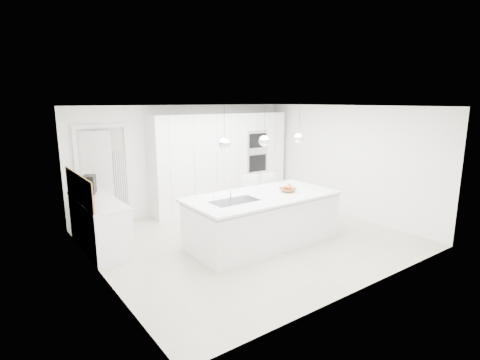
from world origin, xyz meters
TOP-DOWN VIEW (x-y plane):
  - floor at (0.00, 0.00)m, footprint 5.50×5.50m
  - wall_back at (0.00, 2.50)m, footprint 5.50×0.00m
  - wall_left at (-2.75, 0.00)m, footprint 0.00×5.00m
  - ceiling at (0.00, 0.00)m, footprint 5.50×5.50m
  - tall_cabinets at (0.80, 2.20)m, footprint 3.60×0.60m
  - oven_stack at (1.70, 1.89)m, footprint 0.62×0.04m
  - doorway_frame at (-1.95, 2.47)m, footprint 1.11×0.08m
  - hallway_door at (-2.20, 2.42)m, footprint 0.76×0.38m
  - radiator at (-1.63, 2.46)m, footprint 0.32×0.04m
  - left_base_cabinets at (-2.45, 1.20)m, footprint 0.60×1.80m
  - left_worktop at (-2.45, 1.20)m, footprint 0.62×1.82m
  - oak_backsplash at (-2.74, 1.20)m, footprint 0.02×1.80m
  - island_base at (0.10, -0.30)m, footprint 2.80×1.20m
  - island_worktop at (0.10, -0.25)m, footprint 2.84×1.40m
  - island_sink at (-0.55, -0.30)m, footprint 0.84×0.44m
  - island_tap at (-0.50, -0.10)m, footprint 0.02×0.02m
  - pendant_left at (-0.75, -0.30)m, footprint 0.20×0.20m
  - pendant_mid at (0.10, -0.30)m, footprint 0.20×0.20m
  - pendant_right at (0.95, -0.30)m, footprint 0.20×0.20m
  - fruit_bowl at (0.66, -0.35)m, footprint 0.31×0.31m
  - espresso_machine at (-2.43, 1.73)m, footprint 0.32×0.37m
  - bar_stool_left at (0.62, 0.68)m, footprint 0.51×0.58m
  - bar_stool_right at (1.01, 0.51)m, footprint 0.37×0.50m
  - apple_a at (0.68, -0.32)m, footprint 0.08×0.08m
  - apple_b at (0.64, -0.41)m, footprint 0.09×0.09m
  - apple_c at (0.65, -0.30)m, footprint 0.08×0.08m
  - banana_bunch at (0.68, -0.33)m, footprint 0.21×0.16m

SIDE VIEW (x-z plane):
  - floor at x=0.00m, z-range 0.00..0.00m
  - left_base_cabinets at x=-2.45m, z-range 0.00..0.86m
  - island_base at x=0.10m, z-range 0.00..0.86m
  - bar_stool_left at x=0.62m, z-range 0.00..1.04m
  - bar_stool_right at x=1.01m, z-range 0.00..1.05m
  - island_sink at x=-0.55m, z-range 0.73..0.91m
  - radiator at x=-1.63m, z-range 0.15..1.55m
  - left_worktop at x=-2.45m, z-range 0.86..0.90m
  - island_worktop at x=0.10m, z-range 0.86..0.90m
  - fruit_bowl at x=0.66m, z-range 0.90..0.98m
  - apple_a at x=0.68m, z-range 0.93..1.01m
  - apple_c at x=0.65m, z-range 0.93..1.01m
  - apple_b at x=0.64m, z-range 0.93..1.02m
  - hallway_door at x=-2.20m, z-range 0.00..2.00m
  - banana_bunch at x=0.68m, z-range 0.91..1.10m
  - doorway_frame at x=-1.95m, z-range -0.04..2.09m
  - island_tap at x=-0.50m, z-range 0.90..1.20m
  - espresso_machine at x=-2.43m, z-range 0.90..1.24m
  - tall_cabinets at x=0.80m, z-range 0.00..2.30m
  - oak_backsplash at x=-2.74m, z-range 0.90..1.40m
  - wall_back at x=0.00m, z-range -1.50..4.00m
  - wall_left at x=-2.75m, z-range -1.25..3.75m
  - oven_stack at x=1.70m, z-range 0.83..1.88m
  - pendant_left at x=-0.75m, z-range 1.80..2.00m
  - pendant_mid at x=0.10m, z-range 1.80..2.00m
  - pendant_right at x=0.95m, z-range 1.80..2.00m
  - ceiling at x=0.00m, z-range 2.50..2.50m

